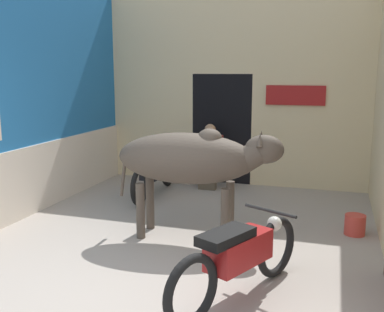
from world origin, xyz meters
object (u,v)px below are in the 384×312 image
object	(u,v)px
motorcycle_far	(155,171)
shopkeeper_seated	(209,155)
cow	(192,159)
motorcycle_near	(239,255)
bucket	(355,225)
plastic_stool	(190,172)

from	to	relation	value
motorcycle_far	shopkeeper_seated	xyz separation A→B (m)	(0.75, 0.73, 0.18)
cow	motorcycle_near	distance (m)	1.72
motorcycle_near	bucket	distance (m)	2.36
motorcycle_far	motorcycle_near	bearing A→B (deg)	-55.70
cow	plastic_stool	size ratio (longest dim) A/B	5.21
shopkeeper_seated	plastic_stool	world-z (taller)	shopkeeper_seated
shopkeeper_seated	plastic_stool	distance (m)	0.61
motorcycle_near	shopkeeper_seated	xyz separation A→B (m)	(-1.33, 3.77, 0.17)
shopkeeper_seated	bucket	bearing A→B (deg)	-35.11
motorcycle_far	bucket	bearing A→B (deg)	-17.08
plastic_stool	cow	bearing A→B (deg)	-71.58
motorcycle_far	bucket	size ratio (longest dim) A/B	7.25
motorcycle_near	shopkeeper_seated	bearing A→B (deg)	109.45
motorcycle_near	motorcycle_far	xyz separation A→B (m)	(-2.08, 3.05, -0.01)
shopkeeper_seated	plastic_stool	bearing A→B (deg)	152.86
motorcycle_near	bucket	xyz separation A→B (m)	(1.08, 2.08, -0.29)
motorcycle_far	bucket	distance (m)	3.32
motorcycle_near	motorcycle_far	size ratio (longest dim) A/B	0.92
shopkeeper_seated	motorcycle_far	bearing A→B (deg)	-135.74
motorcycle_far	plastic_stool	world-z (taller)	motorcycle_far
cow	shopkeeper_seated	size ratio (longest dim) A/B	1.81
motorcycle_far	cow	bearing A→B (deg)	-54.67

